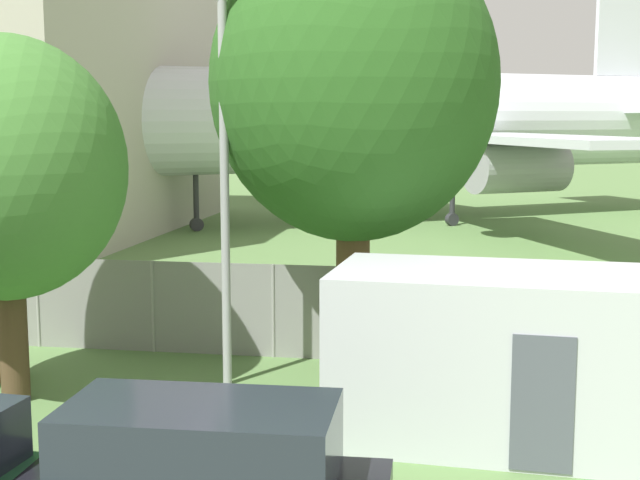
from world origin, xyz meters
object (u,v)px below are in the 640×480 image
Objects in this scene: airplane at (403,122)px; portable_cabin at (493,356)px; tree_near_hangar at (354,85)px; tree_left_of_cabin at (5,169)px.

portable_cabin is at bearing 63.95° from airplane.
airplane is 7.20× the size of portable_cabin.
tree_near_hangar is (-2.59, 3.53, 4.15)m from portable_cabin.
tree_left_of_cabin is (-8.03, 0.50, 2.69)m from portable_cabin.
airplane reaches higher than portable_cabin.
tree_left_of_cabin reaches higher than portable_cabin.
portable_cabin is 8.49m from tree_left_of_cabin.
portable_cabin is 6.03m from tree_near_hangar.
tree_left_of_cabin is at bearing -150.92° from tree_near_hangar.
portable_cabin is at bearing -3.57° from tree_left_of_cabin.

